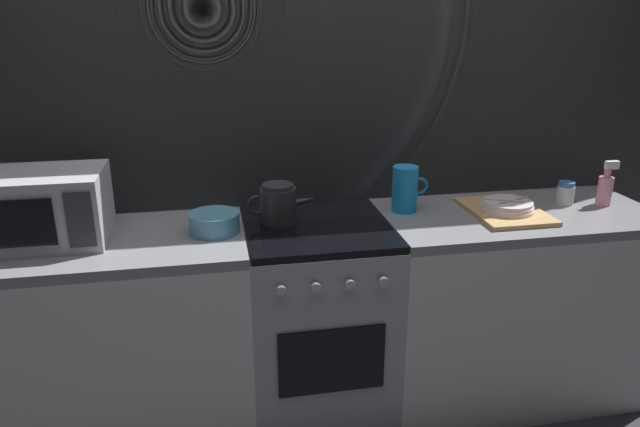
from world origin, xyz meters
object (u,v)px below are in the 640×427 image
(spice_jar, at_px, (565,193))
(stove_unit, at_px, (318,322))
(microwave, at_px, (42,208))
(pitcher, at_px, (405,189))
(spray_bottle, at_px, (605,188))
(kettle, at_px, (278,204))
(mixing_bowl, at_px, (214,223))
(dish_pile, at_px, (506,209))

(spice_jar, bearing_deg, stove_unit, -176.99)
(stove_unit, relative_size, microwave, 1.96)
(stove_unit, distance_m, spice_jar, 1.26)
(pitcher, bearing_deg, spray_bottle, -5.71)
(spice_jar, relative_size, spray_bottle, 0.52)
(stove_unit, relative_size, kettle, 3.16)
(mixing_bowl, bearing_deg, stove_unit, -0.14)
(kettle, relative_size, spray_bottle, 1.40)
(kettle, distance_m, mixing_bowl, 0.27)
(kettle, relative_size, dish_pile, 0.71)
(dish_pile, xyz_separation_m, spray_bottle, (0.49, 0.03, 0.06))
(stove_unit, xyz_separation_m, spice_jar, (1.15, 0.06, 0.50))
(dish_pile, bearing_deg, spray_bottle, 3.90)
(stove_unit, distance_m, mixing_bowl, 0.64)
(stove_unit, height_order, spray_bottle, spray_bottle)
(mixing_bowl, xyz_separation_m, dish_pile, (1.24, -0.02, -0.02))
(pitcher, height_order, spice_jar, pitcher)
(kettle, xyz_separation_m, spray_bottle, (1.47, -0.04, -0.00))
(microwave, distance_m, spice_jar, 2.20)
(kettle, xyz_separation_m, dish_pile, (0.98, -0.08, -0.06))
(kettle, distance_m, pitcher, 0.56)
(pitcher, xyz_separation_m, dish_pile, (0.42, -0.12, -0.08))
(stove_unit, height_order, mixing_bowl, mixing_bowl)
(pitcher, xyz_separation_m, spray_bottle, (0.91, -0.09, -0.02))
(microwave, height_order, spice_jar, microwave)
(microwave, relative_size, kettle, 1.62)
(dish_pile, relative_size, spray_bottle, 1.97)
(dish_pile, bearing_deg, microwave, 178.74)
(microwave, relative_size, dish_pile, 1.15)
(microwave, bearing_deg, kettle, 2.33)
(microwave, distance_m, dish_pile, 1.87)
(microwave, distance_m, kettle, 0.89)
(pitcher, relative_size, spray_bottle, 0.99)
(mixing_bowl, distance_m, dish_pile, 1.24)
(dish_pile, height_order, spice_jar, spice_jar)
(microwave, distance_m, pitcher, 1.45)
(mixing_bowl, relative_size, dish_pile, 0.50)
(kettle, bearing_deg, microwave, -177.67)
(spray_bottle, bearing_deg, mixing_bowl, -179.47)
(pitcher, bearing_deg, spice_jar, -3.66)
(pitcher, height_order, dish_pile, pitcher)
(pitcher, distance_m, spice_jar, 0.75)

